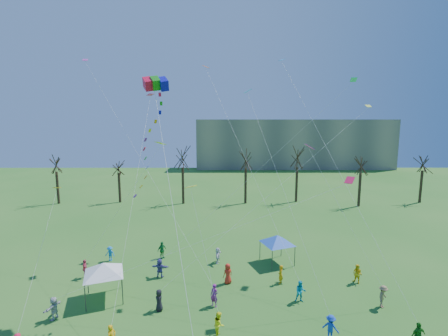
{
  "coord_description": "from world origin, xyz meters",
  "views": [
    {
      "loc": [
        0.05,
        -17.1,
        14.27
      ],
      "look_at": [
        0.09,
        5.0,
        11.0
      ],
      "focal_mm": 25.0,
      "sensor_mm": 36.0,
      "label": 1
    }
  ],
  "objects_px": {
    "canopy_tent_blue": "(277,239)",
    "big_box_kite": "(153,147)",
    "distant_building": "(292,143)",
    "canopy_tent_white": "(103,268)"
  },
  "relations": [
    {
      "from": "distant_building",
      "to": "canopy_tent_white",
      "type": "height_order",
      "value": "distant_building"
    },
    {
      "from": "distant_building",
      "to": "big_box_kite",
      "type": "bearing_deg",
      "value": -109.77
    },
    {
      "from": "canopy_tent_white",
      "to": "distant_building",
      "type": "bearing_deg",
      "value": 67.29
    },
    {
      "from": "distant_building",
      "to": "canopy_tent_blue",
      "type": "relative_size",
      "value": 16.28
    },
    {
      "from": "distant_building",
      "to": "canopy_tent_white",
      "type": "xyz_separation_m",
      "value": [
        -31.6,
        -75.52,
        -4.88
      ]
    },
    {
      "from": "big_box_kite",
      "to": "canopy_tent_blue",
      "type": "bearing_deg",
      "value": 32.41
    },
    {
      "from": "distant_building",
      "to": "canopy_tent_blue",
      "type": "xyz_separation_m",
      "value": [
        -16.5,
        -69.0,
        -5.0
      ]
    },
    {
      "from": "canopy_tent_white",
      "to": "canopy_tent_blue",
      "type": "distance_m",
      "value": 16.45
    },
    {
      "from": "canopy_tent_blue",
      "to": "distant_building",
      "type": "bearing_deg",
      "value": 76.55
    },
    {
      "from": "canopy_tent_blue",
      "to": "big_box_kite",
      "type": "bearing_deg",
      "value": -147.59
    }
  ]
}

